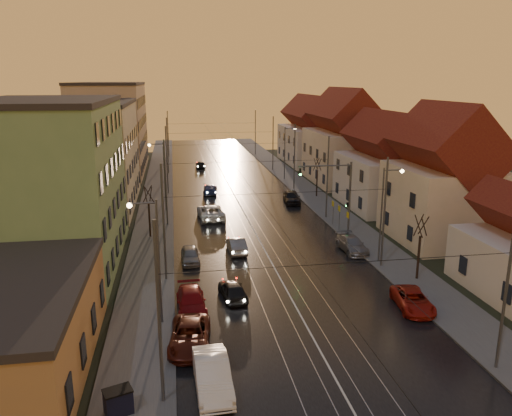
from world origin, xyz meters
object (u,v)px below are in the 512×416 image
driving_car_2 (211,212)px  parked_left_2 (191,301)px  parked_left_0 (212,375)px  parked_left_1 (190,336)px  parked_right_0 (413,300)px  parked_right_2 (292,197)px  street_lamp_0 (153,250)px  driving_car_1 (236,245)px  parked_left_3 (190,255)px  street_lamp_1 (385,206)px  street_lamp_2 (162,170)px  parked_right_1 (352,244)px  driving_car_3 (210,189)px  driving_car_0 (233,290)px  traffic_light_mast (340,189)px  street_lamp_3 (287,148)px  driving_car_4 (201,165)px  dumpster (118,402)px

driving_car_2 → parked_left_2: 22.36m
parked_left_0 → parked_left_1: bearing=100.5°
parked_right_0 → parked_right_2: parked_right_2 is taller
street_lamp_0 → parked_left_0: street_lamp_0 is taller
driving_car_1 → parked_left_0: (-3.69, -19.79, 0.12)m
parked_left_3 → parked_right_2: (13.11, 18.62, 0.16)m
street_lamp_1 → parked_right_2: street_lamp_1 is taller
street_lamp_0 → street_lamp_1: size_ratio=1.00×
street_lamp_1 → street_lamp_2: bearing=132.3°
parked_left_2 → parked_left_1: bearing=-95.4°
parked_right_1 → parked_left_0: bearing=-129.1°
driving_car_3 → parked_left_0: parked_left_0 is taller
driving_car_3 → parked_left_0: size_ratio=0.93×
parked_left_0 → parked_left_3: 17.93m
parked_right_1 → parked_right_2: (-1.14, 18.22, 0.13)m
driving_car_2 → driving_car_3: driving_car_2 is taller
driving_car_0 → parked_left_3: (-2.64, 7.72, -0.02)m
driving_car_0 → traffic_light_mast: bearing=-139.4°
parked_left_1 → street_lamp_3: bearing=76.4°
driving_car_1 → street_lamp_1: bearing=156.7°
driving_car_4 → parked_right_0: bearing=100.6°
parked_left_1 → dumpster: parked_left_1 is taller
parked_left_2 → parked_right_1: bearing=30.9°
street_lamp_3 → dumpster: (-19.68, -52.59, -4.19)m
parked_right_0 → parked_left_2: bearing=179.1°
street_lamp_1 → driving_car_2: street_lamp_1 is taller
traffic_light_mast → parked_left_3: size_ratio=1.96×
parked_left_1 → driving_car_4: bearing=91.7°
street_lamp_2 → street_lamp_3: (18.21, 16.00, 0.00)m
traffic_light_mast → parked_right_1: 6.32m
driving_car_0 → parked_left_3: size_ratio=1.04×
street_lamp_3 → driving_car_1: street_lamp_3 is taller
parked_right_2 → driving_car_4: bearing=115.6°
driving_car_1 → driving_car_3: size_ratio=0.91×
driving_car_0 → parked_left_0: size_ratio=0.80×
driving_car_0 → driving_car_4: (0.82, 53.37, -0.00)m
street_lamp_2 → driving_car_0: 25.91m
parked_left_0 → parked_right_2: 38.69m
driving_car_1 → driving_car_4: 43.80m
parked_left_0 → parked_right_1: (13.83, 18.33, -0.13)m
street_lamp_3 → driving_car_1: bearing=-110.3°
street_lamp_0 → driving_car_1: size_ratio=1.99×
parked_left_0 → driving_car_1: bearing=77.4°
street_lamp_3 → driving_car_2: size_ratio=1.41×
driving_car_0 → parked_left_0: (-2.22, -10.21, 0.14)m
driving_car_2 → parked_right_0: 26.92m
parked_left_1 → parked_left_3: bearing=93.3°
street_lamp_0 → dumpster: size_ratio=6.67×
traffic_light_mast → parked_left_3: bearing=-160.0°
driving_car_0 → parked_right_0: (11.61, -3.50, -0.04)m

